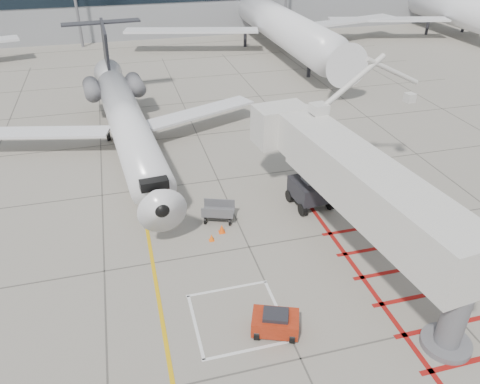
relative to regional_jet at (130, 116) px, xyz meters
name	(u,v)px	position (x,y,z in m)	size (l,w,h in m)	color
ground_plane	(271,295)	(5.45, -15.97, -3.89)	(260.00, 260.00, 0.00)	gray
regional_jet	(130,116)	(0.00, 0.00, 0.00)	(23.54, 29.68, 7.78)	silver
jet_bridge	(371,201)	(11.13, -14.57, -0.13)	(8.89, 18.78, 7.51)	silver
pushback_tug	(275,322)	(4.86, -18.26, -3.28)	(2.08, 1.30, 1.22)	#A62710
baggage_cart	(218,212)	(4.37, -8.86, -3.28)	(1.92, 1.21, 1.21)	#525257
ground_power_unit	(400,213)	(14.84, -12.17, -3.04)	(2.14, 1.25, 1.69)	beige
cone_nose	(212,237)	(3.52, -10.80, -3.68)	(0.31, 0.31, 0.43)	#FD600D
cone_side	(222,229)	(4.28, -10.17, -3.62)	(0.38, 0.38, 0.53)	#FF520D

